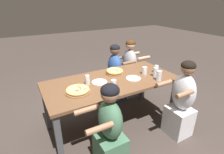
{
  "coord_description": "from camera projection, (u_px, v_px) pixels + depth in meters",
  "views": [
    {
      "loc": [
        -1.14,
        -2.04,
        1.87
      ],
      "look_at": [
        0.0,
        0.0,
        0.84
      ],
      "focal_mm": 28.0,
      "sensor_mm": 36.0,
      "label": 1
    }
  ],
  "objects": [
    {
      "name": "diner_far_right",
      "position": [
        130.0,
        71.0,
        3.57
      ],
      "size": [
        0.51,
        0.4,
        1.18
      ],
      "rotation": [
        0.0,
        0.0,
        -1.57
      ],
      "color": "#99999E",
      "rests_on": "ground"
    },
    {
      "name": "drinking_glass_f",
      "position": [
        87.0,
        80.0,
        2.42
      ],
      "size": [
        0.06,
        0.06,
        0.14
      ],
      "color": "silver",
      "rests_on": "dining_table"
    },
    {
      "name": "diner_near_right",
      "position": [
        181.0,
        103.0,
        2.48
      ],
      "size": [
        0.51,
        0.4,
        1.16
      ],
      "rotation": [
        0.0,
        0.0,
        1.57
      ],
      "color": "silver",
      "rests_on": "ground"
    },
    {
      "name": "empty_plate_a",
      "position": [
        99.0,
        82.0,
        2.51
      ],
      "size": [
        0.22,
        0.22,
        0.02
      ],
      "color": "white",
      "rests_on": "dining_table"
    },
    {
      "name": "diner_near_midleft",
      "position": [
        110.0,
        132.0,
        1.97
      ],
      "size": [
        0.51,
        0.4,
        1.11
      ],
      "rotation": [
        0.0,
        0.0,
        1.57
      ],
      "color": "#477556",
      "rests_on": "ground"
    },
    {
      "name": "pizza_board_second",
      "position": [
        78.0,
        90.0,
        2.23
      ],
      "size": [
        0.32,
        0.32,
        0.05
      ],
      "color": "#996B42",
      "rests_on": "dining_table"
    },
    {
      "name": "dining_table",
      "position": [
        112.0,
        85.0,
        2.62
      ],
      "size": [
        1.97,
        0.91,
        0.79
      ],
      "color": "brown",
      "rests_on": "ground"
    },
    {
      "name": "drinking_glass_c",
      "position": [
        156.0,
        69.0,
        2.82
      ],
      "size": [
        0.07,
        0.07,
        0.12
      ],
      "color": "silver",
      "rests_on": "dining_table"
    },
    {
      "name": "diner_far_midright",
      "position": [
        115.0,
        75.0,
        3.43
      ],
      "size": [
        0.51,
        0.4,
        1.13
      ],
      "rotation": [
        0.0,
        0.0,
        -1.57
      ],
      "color": "#2D5193",
      "rests_on": "ground"
    },
    {
      "name": "empty_plate_b",
      "position": [
        133.0,
        78.0,
        2.62
      ],
      "size": [
        0.22,
        0.22,
        0.02
      ],
      "color": "white",
      "rests_on": "dining_table"
    },
    {
      "name": "ground_plane",
      "position": [
        112.0,
        123.0,
        2.9
      ],
      "size": [
        18.0,
        18.0,
        0.0
      ],
      "primitive_type": "plane",
      "color": "#423833",
      "rests_on": "ground"
    },
    {
      "name": "drinking_glass_b",
      "position": [
        145.0,
        71.0,
        2.77
      ],
      "size": [
        0.08,
        0.08,
        0.12
      ],
      "color": "silver",
      "rests_on": "dining_table"
    },
    {
      "name": "drinking_glass_a",
      "position": [
        114.0,
        84.0,
        2.36
      ],
      "size": [
        0.07,
        0.07,
        0.1
      ],
      "color": "silver",
      "rests_on": "dining_table"
    },
    {
      "name": "drinking_glass_e",
      "position": [
        156.0,
        73.0,
        2.68
      ],
      "size": [
        0.07,
        0.07,
        0.14
      ],
      "color": "silver",
      "rests_on": "dining_table"
    },
    {
      "name": "pizza_board_main",
      "position": [
        115.0,
        71.0,
        2.8
      ],
      "size": [
        0.29,
        0.29,
        0.07
      ],
      "color": "#996B42",
      "rests_on": "dining_table"
    },
    {
      "name": "drinking_glass_d",
      "position": [
        159.0,
        76.0,
        2.54
      ],
      "size": [
        0.08,
        0.08,
        0.15
      ],
      "color": "silver",
      "rests_on": "dining_table"
    }
  ]
}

